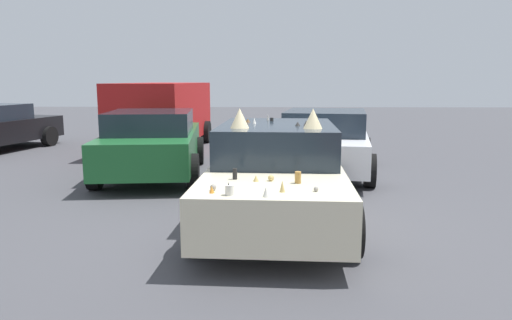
% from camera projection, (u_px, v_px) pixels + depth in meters
% --- Properties ---
extents(ground_plane, '(60.00, 60.00, 0.00)m').
position_uv_depth(ground_plane, '(276.00, 220.00, 7.01)').
color(ground_plane, '#47474C').
extents(art_car_decorated, '(4.66, 2.21, 1.67)m').
position_uv_depth(art_car_decorated, '(277.00, 172.00, 6.94)').
color(art_car_decorated, beige).
rests_on(art_car_decorated, ground).
extents(parked_van_near_left, '(5.26, 2.36, 1.97)m').
position_uv_depth(parked_van_near_left, '(164.00, 112.00, 14.03)').
color(parked_van_near_left, '#B21919').
rests_on(parked_van_near_left, ground).
extents(parked_sedan_near_right, '(4.46, 2.40, 1.41)m').
position_uv_depth(parked_sedan_near_right, '(153.00, 143.00, 10.15)').
color(parked_sedan_near_right, '#1E602D').
rests_on(parked_sedan_near_right, ground).
extents(parked_sedan_row_back_center, '(4.51, 2.59, 1.40)m').
position_uv_depth(parked_sedan_row_back_center, '(325.00, 141.00, 10.46)').
color(parked_sedan_row_back_center, white).
rests_on(parked_sedan_row_back_center, ground).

